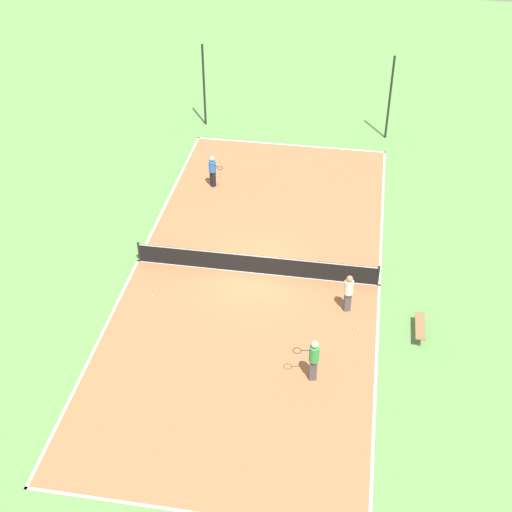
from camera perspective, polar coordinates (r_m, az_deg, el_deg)
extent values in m
plane|color=#60934C|center=(30.15, 0.00, -1.37)|extent=(80.00, 80.00, 0.00)
cube|color=#AD6B42|center=(30.14, 0.00, -1.36)|extent=(10.46, 23.32, 0.02)
cube|color=white|center=(31.22, -9.42, -0.37)|extent=(0.10, 23.32, 0.00)
cube|color=white|center=(29.92, 9.85, -2.31)|extent=(0.10, 23.32, 0.00)
cube|color=white|center=(22.34, -5.13, -19.76)|extent=(10.46, 0.10, 0.00)
cube|color=white|center=(39.83, 2.74, 8.87)|extent=(10.46, 0.10, 0.00)
cube|color=white|center=(30.13, 0.00, -1.34)|extent=(10.46, 0.10, 0.00)
cylinder|color=black|center=(30.91, -9.34, 0.33)|extent=(0.10, 0.10, 0.97)
cylinder|color=black|center=(29.61, 9.75, -1.56)|extent=(0.10, 0.10, 0.97)
cube|color=black|center=(29.85, 0.00, -0.64)|extent=(10.16, 0.03, 0.92)
cube|color=white|center=(29.59, 0.00, 0.01)|extent=(10.16, 0.04, 0.06)
cube|color=olive|center=(27.68, 12.99, -5.46)|extent=(0.36, 1.54, 0.04)
cylinder|color=#4C4C51|center=(27.37, 12.96, -6.68)|extent=(0.08, 0.08, 0.41)
cylinder|color=#4C4C51|center=(28.30, 12.91, -4.96)|extent=(0.08, 0.08, 0.41)
cube|color=#4C4C51|center=(28.24, 7.32, -3.64)|extent=(0.30, 0.27, 0.85)
cylinder|color=silver|center=(27.78, 7.44, -2.50)|extent=(0.46, 0.46, 0.59)
sphere|color=#A87A56|center=(27.52, 7.51, -1.82)|extent=(0.25, 0.25, 0.25)
cube|color=black|center=(35.83, -3.47, 6.20)|extent=(0.32, 0.31, 0.84)
cylinder|color=blue|center=(35.47, -3.52, 7.19)|extent=(0.51, 0.51, 0.59)
sphere|color=beige|center=(35.27, -3.54, 7.78)|extent=(0.25, 0.25, 0.25)
cylinder|color=#262626|center=(35.18, -3.20, 7.21)|extent=(0.24, 0.20, 0.03)
torus|color=black|center=(34.99, -2.90, 7.04)|extent=(0.43, 0.43, 0.02)
cube|color=#4C4C51|center=(25.36, 4.59, -9.04)|extent=(0.28, 0.24, 0.90)
cylinder|color=green|center=(24.82, 4.68, -7.80)|extent=(0.42, 0.42, 0.63)
sphere|color=beige|center=(24.50, 4.73, -7.05)|extent=(0.27, 0.27, 0.27)
cylinder|color=#262626|center=(24.68, 3.95, -7.56)|extent=(0.28, 0.08, 0.03)
torus|color=black|center=(24.66, 3.30, -7.57)|extent=(0.35, 0.35, 0.02)
sphere|color=#CCE033|center=(35.90, -5.04, 5.47)|extent=(0.07, 0.07, 0.07)
sphere|color=#CCE033|center=(29.19, -8.24, -3.17)|extent=(0.07, 0.07, 0.07)
sphere|color=#CCE033|center=(27.67, 8.13, -5.80)|extent=(0.07, 0.07, 0.07)
sphere|color=#CCE033|center=(30.87, -4.38, -0.33)|extent=(0.07, 0.07, 0.07)
cylinder|color=black|center=(41.24, -4.18, 13.44)|extent=(0.12, 0.12, 4.74)
cylinder|color=black|center=(40.26, 10.65, 12.31)|extent=(0.12, 0.12, 4.74)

